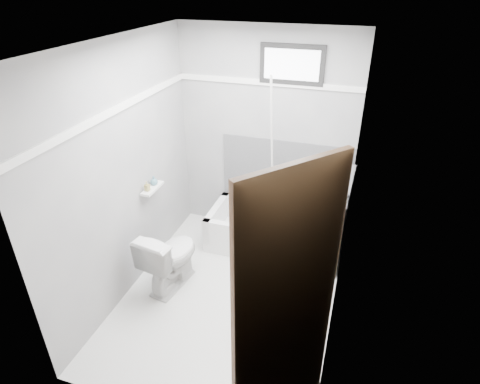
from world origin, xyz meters
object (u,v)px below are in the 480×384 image
at_px(toilet, 170,257).
at_px(soap_bottle_b, 154,180).
at_px(office_chair, 320,208).
at_px(bathtub, 274,232).
at_px(door, 319,355).
at_px(soap_bottle_a, 147,186).

height_order(toilet, soap_bottle_b, soap_bottle_b).
bearing_deg(office_chair, bathtub, -161.52).
xyz_separation_m(bathtub, door, (0.75, -2.21, 0.79)).
xyz_separation_m(toilet, soap_bottle_b, (-0.32, 0.39, 0.63)).
relative_size(bathtub, soap_bottle_a, 15.02).
bearing_deg(office_chair, door, -70.64).
relative_size(toilet, soap_bottle_a, 6.81).
relative_size(bathtub, door, 0.75).
distance_m(office_chair, toilet, 1.67).
height_order(toilet, door, door).
height_order(toilet, soap_bottle_a, soap_bottle_a).
distance_m(bathtub, soap_bottle_b, 1.49).
height_order(office_chair, door, door).
relative_size(door, soap_bottle_a, 20.02).
bearing_deg(bathtub, door, -71.25).
distance_m(bathtub, office_chair, 0.61).
relative_size(office_chair, soap_bottle_a, 9.40).
relative_size(soap_bottle_a, soap_bottle_b, 1.00).
bearing_deg(door, bathtub, 108.75).
distance_m(soap_bottle_a, soap_bottle_b, 0.14).
bearing_deg(office_chair, soap_bottle_b, -147.54).
relative_size(office_chair, toilet, 1.38).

